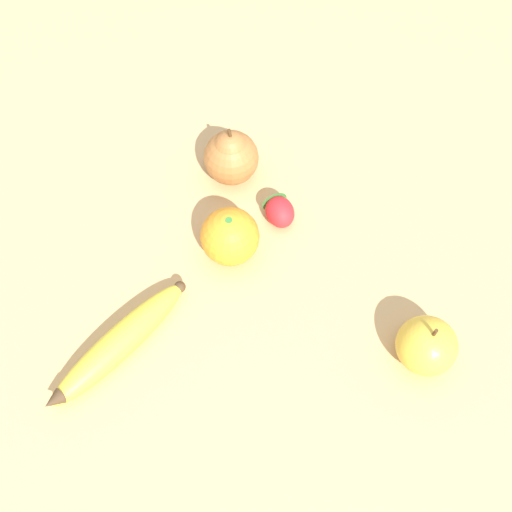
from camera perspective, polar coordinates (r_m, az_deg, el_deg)
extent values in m
plane|color=tan|center=(0.81, -2.28, -2.72)|extent=(3.00, 3.00, 0.00)
ellipsoid|color=yellow|center=(0.77, -12.83, -8.03)|extent=(0.18, 0.18, 0.04)
cone|color=#47331E|center=(0.76, -18.76, -12.96)|extent=(0.03, 0.03, 0.03)
sphere|color=#47331E|center=(0.79, -7.26, -2.93)|extent=(0.02, 0.02, 0.02)
sphere|color=orange|center=(0.80, -2.54, 1.86)|extent=(0.08, 0.08, 0.08)
cylinder|color=#337A33|center=(0.77, -2.64, 3.36)|extent=(0.01, 0.01, 0.00)
sphere|color=#A36633|center=(0.88, -2.38, 9.33)|extent=(0.08, 0.08, 0.08)
sphere|color=#A36633|center=(0.86, -2.44, 10.26)|extent=(0.05, 0.05, 0.05)
cylinder|color=#4C3319|center=(0.84, -2.51, 11.54)|extent=(0.01, 0.01, 0.02)
ellipsoid|color=red|center=(0.85, 2.27, 4.23)|extent=(0.06, 0.05, 0.04)
cone|color=#337A33|center=(0.86, 1.64, 5.45)|extent=(0.02, 0.04, 0.04)
ellipsoid|color=gold|center=(0.76, 15.94, -8.20)|extent=(0.08, 0.08, 0.07)
cylinder|color=#4C3319|center=(0.73, 16.68, -7.01)|extent=(0.00, 0.00, 0.01)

